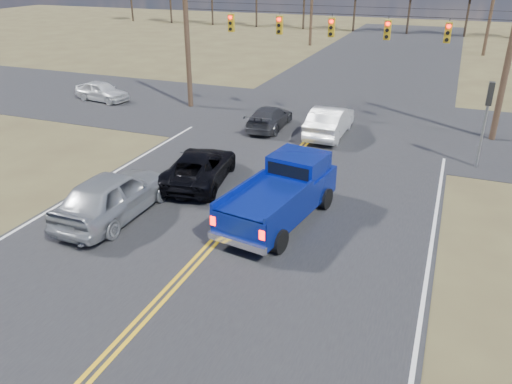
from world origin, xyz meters
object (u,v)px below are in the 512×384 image
at_px(black_suv, 199,167).
at_px(white_car_queue, 330,121).
at_px(cross_car_west, 102,91).
at_px(pickup_truck, 282,194).
at_px(dgrey_car_queue, 269,118).
at_px(silver_suv, 113,195).

relative_size(black_suv, white_car_queue, 1.03).
height_order(white_car_queue, cross_car_west, white_car_queue).
bearing_deg(pickup_truck, white_car_queue, 103.37).
relative_size(white_car_queue, dgrey_car_queue, 1.13).
distance_m(white_car_queue, cross_car_west, 16.10).
bearing_deg(black_suv, pickup_truck, 145.91).
bearing_deg(dgrey_car_queue, white_car_queue, 178.35).
xyz_separation_m(black_suv, dgrey_car_queue, (0.13, 8.22, -0.07)).
relative_size(black_suv, cross_car_west, 1.29).
distance_m(pickup_truck, cross_car_west, 20.49).
distance_m(pickup_truck, black_suv, 4.77).
height_order(pickup_truck, silver_suv, pickup_truck).
relative_size(pickup_truck, white_car_queue, 1.23).
bearing_deg(black_suv, silver_suv, 60.33).
bearing_deg(white_car_queue, silver_suv, 67.73).
distance_m(silver_suv, dgrey_car_queue, 12.28).
height_order(black_suv, cross_car_west, black_suv).
bearing_deg(silver_suv, white_car_queue, -112.08).
xyz_separation_m(silver_suv, dgrey_car_queue, (1.55, 12.18, -0.27)).
height_order(silver_suv, black_suv, silver_suv).
distance_m(pickup_truck, silver_suv, 6.11).
distance_m(silver_suv, white_car_queue, 13.17).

